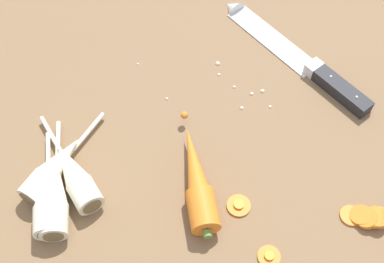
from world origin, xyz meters
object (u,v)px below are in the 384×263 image
at_px(parsnip_mid_right, 47,198).
at_px(carrot_slice_stray_near, 239,205).
at_px(whole_carrot, 197,180).
at_px(carrot_slice_stray_mid, 269,256).
at_px(chefs_knife, 289,51).
at_px(carrot_slice_stack, 366,217).
at_px(parsnip_mid_left, 55,194).
at_px(parsnip_front, 74,174).
at_px(parsnip_back, 54,168).

height_order(parsnip_mid_right, carrot_slice_stray_near, parsnip_mid_right).
bearing_deg(whole_carrot, carrot_slice_stray_mid, -39.33).
xyz_separation_m(chefs_knife, whole_carrot, (-0.13, -0.29, 0.01)).
bearing_deg(carrot_slice_stray_mid, carrot_slice_stack, 29.77).
height_order(whole_carrot, parsnip_mid_left, whole_carrot).
distance_m(parsnip_front, carrot_slice_stray_near, 0.25).
bearing_deg(chefs_knife, parsnip_back, -138.26).
bearing_deg(parsnip_back, chefs_knife, 41.74).
distance_m(parsnip_front, parsnip_mid_right, 0.05).
bearing_deg(parsnip_mid_right, chefs_knife, 46.45).
bearing_deg(carrot_slice_stray_mid, parsnip_mid_left, 172.69).
height_order(parsnip_front, parsnip_back, same).
distance_m(whole_carrot, parsnip_mid_left, 0.21).
xyz_separation_m(whole_carrot, carrot_slice_stack, (0.25, -0.02, -0.01)).
xyz_separation_m(parsnip_back, carrot_slice_stray_near, (0.28, -0.01, -0.02)).
xyz_separation_m(chefs_knife, parsnip_front, (-0.31, -0.31, 0.01)).
relative_size(chefs_knife, parsnip_mid_right, 1.60).
bearing_deg(chefs_knife, carrot_slice_stack, -68.81).
xyz_separation_m(chefs_knife, carrot_slice_stray_near, (-0.06, -0.31, -0.00)).
distance_m(chefs_knife, parsnip_front, 0.43).
xyz_separation_m(parsnip_mid_right, carrot_slice_stack, (0.45, 0.04, -0.01)).
height_order(parsnip_mid_left, carrot_slice_stray_near, parsnip_mid_left).
distance_m(chefs_knife, carrot_slice_stray_mid, 0.38).
relative_size(chefs_knife, carrot_slice_stray_mid, 8.74).
relative_size(chefs_knife, parsnip_mid_left, 1.41).
bearing_deg(parsnip_mid_left, chefs_knife, 46.65).
distance_m(parsnip_mid_right, carrot_slice_stack, 0.46).
relative_size(chefs_knife, whole_carrot, 1.35).
relative_size(chefs_knife, carrot_slice_stray_near, 7.90).
xyz_separation_m(parsnip_mid_right, carrot_slice_stray_near, (0.27, 0.04, -0.02)).
bearing_deg(parsnip_front, parsnip_mid_right, -121.85).
height_order(chefs_knife, carrot_slice_stray_near, chefs_knife).
distance_m(parsnip_front, carrot_slice_stack, 0.43).
distance_m(parsnip_mid_left, carrot_slice_stray_near, 0.27).
height_order(chefs_knife, carrot_slice_stray_mid, chefs_knife).
height_order(whole_carrot, parsnip_front, whole_carrot).
distance_m(parsnip_front, parsnip_back, 0.03).
bearing_deg(parsnip_back, parsnip_mid_left, -70.99).
bearing_deg(whole_carrot, parsnip_back, -177.08).
bearing_deg(chefs_knife, carrot_slice_stray_near, -101.08).
bearing_deg(parsnip_mid_left, carrot_slice_stray_near, 6.46).
relative_size(parsnip_mid_left, carrot_slice_stray_near, 5.61).
height_order(carrot_slice_stack, carrot_slice_stray_mid, carrot_slice_stack).
height_order(parsnip_mid_left, carrot_slice_stack, parsnip_mid_left).
height_order(parsnip_mid_right, parsnip_back, same).
height_order(parsnip_mid_right, carrot_slice_stack, parsnip_mid_right).
bearing_deg(carrot_slice_stray_near, parsnip_front, 178.55).
bearing_deg(parsnip_front, carrot_slice_stack, 0.00).
distance_m(parsnip_front, carrot_slice_stray_mid, 0.30).
distance_m(chefs_knife, carrot_slice_stray_near, 0.32).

